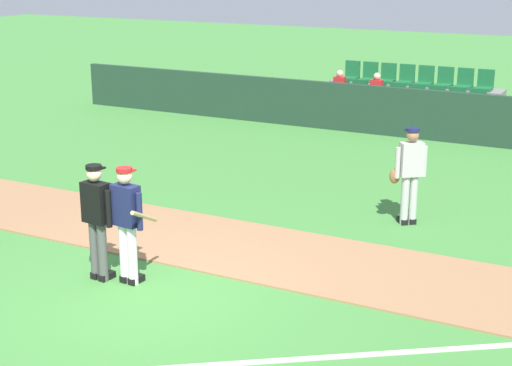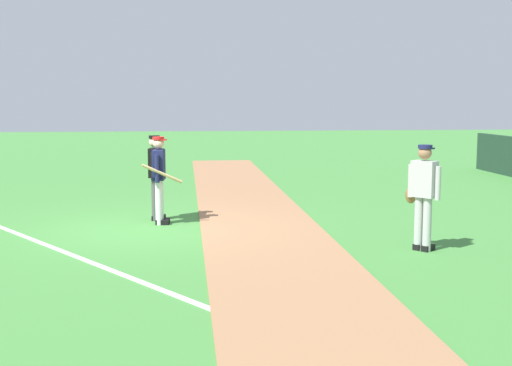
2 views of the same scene
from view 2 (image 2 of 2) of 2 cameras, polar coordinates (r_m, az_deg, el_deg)
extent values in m
plane|color=#42843A|center=(13.10, -9.38, -3.85)|extent=(80.00, 80.00, 0.00)
cube|color=#9E704C|center=(13.15, 0.26, -3.64)|extent=(28.00, 2.33, 0.03)
cube|color=white|center=(10.23, -13.15, -7.05)|extent=(9.87, 6.99, 0.01)
cylinder|color=white|center=(13.48, -8.29, -1.58)|extent=(0.14, 0.14, 0.90)
cylinder|color=white|center=(13.33, -8.38, -1.68)|extent=(0.14, 0.14, 0.90)
cube|color=black|center=(13.54, -8.01, -3.25)|extent=(0.14, 0.27, 0.10)
cube|color=black|center=(13.39, -8.10, -3.37)|extent=(0.14, 0.27, 0.10)
cube|color=#191E47|center=(13.31, -8.39, 1.56)|extent=(0.42, 0.26, 0.60)
cylinder|color=#191E47|center=(13.56, -8.25, 1.46)|extent=(0.09, 0.09, 0.55)
cylinder|color=#191E47|center=(13.07, -8.54, 1.24)|extent=(0.09, 0.09, 0.55)
sphere|color=beige|center=(13.28, -8.43, 3.41)|extent=(0.22, 0.22, 0.22)
cylinder|color=#B21919|center=(13.27, -8.44, 3.84)|extent=(0.23, 0.23, 0.06)
cube|color=#B21919|center=(13.26, -8.00, 3.72)|extent=(0.19, 0.14, 0.02)
cylinder|color=tan|center=(13.07, -8.10, 0.80)|extent=(0.22, 0.79, 0.41)
cylinder|color=#4C4C4C|center=(13.95, -8.61, -1.29)|extent=(0.14, 0.14, 0.90)
cylinder|color=#4C4C4C|center=(13.79, -8.72, -1.39)|extent=(0.14, 0.14, 0.90)
cube|color=black|center=(14.00, -8.34, -2.91)|extent=(0.15, 0.27, 0.10)
cube|color=black|center=(13.85, -8.44, -3.03)|extent=(0.15, 0.27, 0.10)
cube|color=black|center=(13.78, -8.72, 1.75)|extent=(0.42, 0.26, 0.60)
cylinder|color=black|center=(14.03, -8.56, 1.64)|extent=(0.09, 0.09, 0.55)
cylinder|color=black|center=(13.54, -8.89, 1.43)|extent=(0.09, 0.09, 0.55)
sphere|color=beige|center=(13.75, -8.76, 3.53)|extent=(0.22, 0.22, 0.22)
cylinder|color=black|center=(13.74, -8.77, 3.95)|extent=(0.23, 0.23, 0.06)
cube|color=black|center=(13.73, -8.35, 3.83)|extent=(0.19, 0.14, 0.02)
cube|color=black|center=(13.76, -8.19, 1.75)|extent=(0.45, 0.13, 0.56)
cylinder|color=#B2B2B2|center=(11.31, 13.85, -3.40)|extent=(0.14, 0.14, 0.90)
cylinder|color=#B2B2B2|center=(11.23, 14.55, -3.50)|extent=(0.14, 0.14, 0.90)
cube|color=black|center=(11.44, 13.94, -5.33)|extent=(0.26, 0.28, 0.10)
cube|color=black|center=(11.36, 14.64, -5.44)|extent=(0.26, 0.28, 0.10)
cube|color=#B2B2B2|center=(11.16, 14.31, 0.34)|extent=(0.45, 0.42, 0.60)
cylinder|color=#B2B2B2|center=(11.29, 13.21, 0.19)|extent=(0.09, 0.09, 0.55)
cylinder|color=#B2B2B2|center=(11.05, 15.43, -0.03)|extent=(0.09, 0.09, 0.55)
sphere|color=#9E7051|center=(11.12, 14.38, 2.54)|extent=(0.22, 0.22, 0.22)
cylinder|color=#191E4C|center=(11.11, 14.40, 3.05)|extent=(0.23, 0.23, 0.06)
cube|color=#191E4C|center=(11.20, 14.65, 2.92)|extent=(0.22, 0.21, 0.02)
ellipsoid|color=brown|center=(11.38, 13.22, -1.02)|extent=(0.23, 0.22, 0.28)
camera|label=1|loc=(11.45, -60.90, 14.40)|focal=54.58mm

